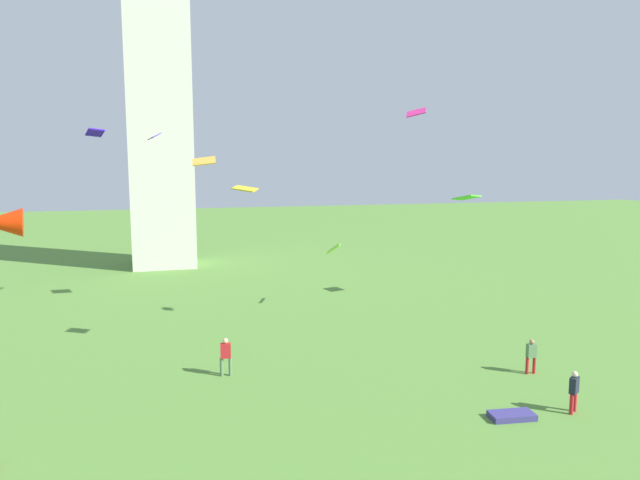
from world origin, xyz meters
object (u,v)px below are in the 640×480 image
object	(u,v)px
kite_flying_2	(334,248)
kite_flying_5	(245,189)
kite_flying_0	(204,161)
kite_flying_6	(95,133)
kite_flying_3	(466,198)
kite_flying_4	(0,223)
person_0	(226,355)
person_3	(531,354)
kite_bundle_0	(512,416)
person_2	(574,389)
kite_flying_7	(155,136)
kite_flying_1	(416,112)

from	to	relation	value
kite_flying_2	kite_flying_5	distance (m)	11.62
kite_flying_0	kite_flying_6	size ratio (longest dim) A/B	0.97
kite_flying_3	kite_flying_4	size ratio (longest dim) A/B	1.16
kite_flying_2	person_0	bearing A→B (deg)	162.65
kite_flying_2	kite_flying_5	world-z (taller)	kite_flying_5
kite_flying_0	person_3	bearing A→B (deg)	-44.39
person_3	kite_flying_0	world-z (taller)	kite_flying_0
kite_flying_3	kite_bundle_0	size ratio (longest dim) A/B	1.15
kite_flying_2	kite_flying_6	size ratio (longest dim) A/B	0.99
person_2	person_3	size ratio (longest dim) A/B	1.03
kite_flying_0	kite_flying_5	size ratio (longest dim) A/B	1.13
person_0	kite_flying_7	bearing A→B (deg)	-70.92
kite_flying_5	kite_flying_2	bearing A→B (deg)	-100.99
kite_flying_0	kite_flying_2	bearing A→B (deg)	-9.42
kite_flying_0	kite_flying_1	bearing A→B (deg)	-36.95
kite_flying_7	kite_flying_2	bearing A→B (deg)	118.31
kite_flying_0	kite_flying_5	distance (m)	10.58
person_3	kite_flying_6	world-z (taller)	kite_flying_6
person_0	kite_flying_1	xyz separation A→B (m)	(10.74, 3.04, 11.45)
kite_bundle_0	kite_flying_7	bearing A→B (deg)	121.07
kite_flying_3	kite_flying_7	world-z (taller)	kite_flying_7
person_0	kite_bundle_0	xyz separation A→B (m)	(10.07, -7.49, -0.90)
person_2	kite_flying_2	xyz separation A→B (m)	(-4.20, 18.31, 3.14)
person_3	kite_flying_2	size ratio (longest dim) A/B	1.04
kite_flying_6	kite_flying_2	bearing A→B (deg)	60.08
person_3	kite_flying_5	xyz separation A→B (m)	(-12.33, 6.13, 7.58)
kite_flying_4	kite_flying_7	distance (m)	17.51
kite_flying_5	kite_flying_7	bearing A→B (deg)	-39.39
person_3	kite_flying_7	bearing A→B (deg)	137.18
kite_flying_5	person_3	bearing A→B (deg)	-176.17
person_0	kite_flying_3	size ratio (longest dim) A/B	0.91
person_3	kite_flying_3	world-z (taller)	kite_flying_3
kite_flying_1	kite_flying_5	world-z (taller)	kite_flying_1
kite_flying_4	kite_flying_0	bearing A→B (deg)	141.75
person_0	kite_flying_2	distance (m)	13.94
kite_flying_5	kite_flying_7	xyz separation A→B (m)	(-4.22, 11.38, 3.02)
kite_flying_0	kite_flying_5	bearing A→B (deg)	-77.25
kite_flying_1	kite_bundle_0	xyz separation A→B (m)	(-0.67, -10.53, -12.35)
kite_flying_0	kite_flying_1	distance (m)	14.67
person_0	kite_flying_4	xyz separation A→B (m)	(-8.37, -2.21, 6.55)
person_2	kite_flying_2	distance (m)	19.04
kite_flying_2	kite_flying_6	bearing A→B (deg)	97.66
person_3	kite_flying_5	bearing A→B (deg)	157.36
person_3	kite_flying_4	distance (m)	23.11
kite_flying_1	kite_flying_3	distance (m)	11.31
kite_flying_3	kite_flying_4	distance (m)	29.10
person_2	kite_flying_7	xyz separation A→B (m)	(-15.51, 21.60, 10.57)
kite_flying_5	kite_flying_0	bearing A→B (deg)	-53.45
kite_flying_4	kite_bundle_0	xyz separation A→B (m)	(18.44, -5.28, -7.45)
person_2	kite_flying_4	bearing A→B (deg)	-46.59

